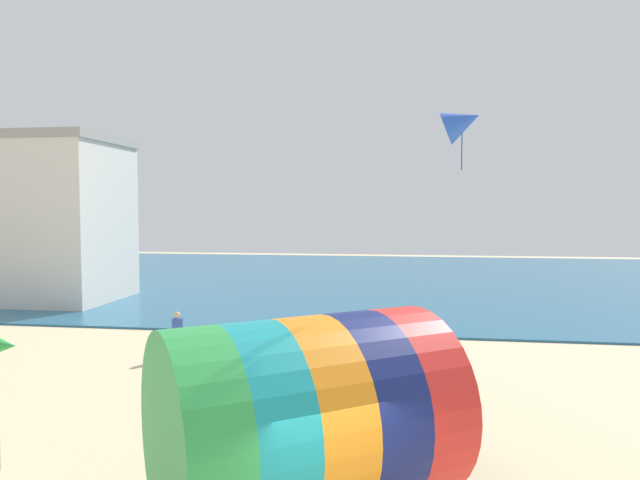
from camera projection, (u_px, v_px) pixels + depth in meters
sea at (394, 279)px, 44.20m from camera, size 120.00×40.00×0.10m
giant_inflatable_tube at (306, 417)px, 10.26m from camera, size 6.23×5.87×3.60m
kite_handler at (455, 416)px, 12.74m from camera, size 0.42×0.34×1.77m
kite_blue_delta at (462, 122)px, 17.14m from camera, size 1.48×1.21×2.11m
bystander_near_water at (237, 375)px, 16.24m from camera, size 0.37×0.24×1.56m
bystander_mid_beach at (338, 344)px, 20.03m from camera, size 0.42×0.34×1.54m
bystander_far_left at (177, 334)px, 21.13m from camera, size 0.42×0.38×1.72m
promenade_building at (3, 219)px, 34.01m from camera, size 14.19×6.78×9.75m
beach_flag at (5, 352)px, 11.92m from camera, size 0.47×0.36×2.87m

